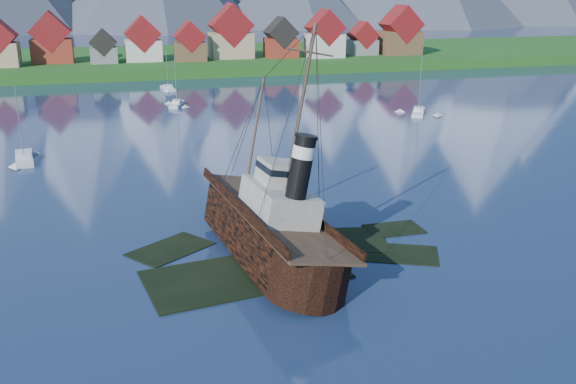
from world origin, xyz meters
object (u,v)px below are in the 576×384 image
object	(u,v)px
sailboat_d	(419,113)
sailboat_e	(168,89)
tugboat_wreck	(260,222)
sailboat_f	(177,105)
sailboat_a	(24,159)

from	to	relation	value
sailboat_d	sailboat_e	size ratio (longest dim) A/B	1.19
tugboat_wreck	sailboat_e	distance (m)	108.38
sailboat_e	sailboat_f	xyz separation A→B (m)	(-0.44, -24.20, 0.05)
sailboat_e	sailboat_f	distance (m)	24.20
tugboat_wreck	sailboat_d	xyz separation A→B (m)	(48.14, 60.96, -2.71)
sailboat_e	sailboat_f	size ratio (longest dim) A/B	0.88
tugboat_wreck	sailboat_d	distance (m)	77.72
sailboat_d	sailboat_f	world-z (taller)	sailboat_d
tugboat_wreck	sailboat_a	bearing A→B (deg)	115.46
tugboat_wreck	sailboat_f	bearing A→B (deg)	83.29
sailboat_a	sailboat_d	bearing A→B (deg)	6.22
sailboat_f	tugboat_wreck	bearing A→B (deg)	-72.14
sailboat_a	sailboat_f	world-z (taller)	sailboat_a
sailboat_a	sailboat_f	xyz separation A→B (m)	(27.56, 40.78, 0.01)
sailboat_e	sailboat_f	bearing A→B (deg)	-98.76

